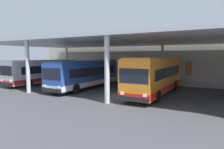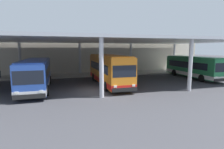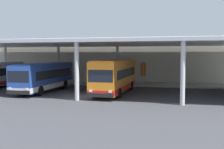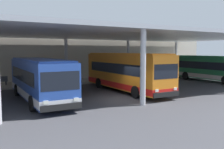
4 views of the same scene
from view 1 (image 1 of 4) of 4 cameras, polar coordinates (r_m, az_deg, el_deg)
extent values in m
plane|color=#3D3D42|center=(17.88, 2.68, -6.61)|extent=(200.00, 200.00, 0.00)
cube|color=#A39E93|center=(28.72, 13.22, -2.01)|extent=(42.00, 4.50, 0.18)
cube|color=beige|center=(31.63, 14.97, 4.52)|extent=(48.00, 1.60, 6.68)
cube|color=silver|center=(22.61, 9.07, 9.60)|extent=(40.00, 17.00, 0.30)
cylinder|color=silver|center=(39.28, -12.88, 3.65)|extent=(0.40, 0.40, 5.25)
cylinder|color=silver|center=(21.56, -23.13, 2.06)|extent=(0.40, 0.40, 5.25)
cylinder|color=silver|center=(33.79, -1.12, 3.53)|extent=(0.40, 0.40, 5.25)
cylinder|color=silver|center=(15.33, -1.46, 1.32)|extent=(0.40, 0.40, 5.25)
cylinder|color=silver|center=(30.20, 14.24, 3.15)|extent=(0.40, 0.40, 5.25)
cube|color=white|center=(28.19, -19.21, 0.99)|extent=(2.78, 10.46, 2.70)
cube|color=red|center=(28.27, -19.15, -1.04)|extent=(2.80, 10.49, 0.50)
cube|color=black|center=(28.26, -19.00, 1.61)|extent=(2.77, 8.59, 0.90)
cube|color=black|center=(25.17, -28.23, 0.95)|extent=(2.30, 0.18, 1.10)
cube|color=black|center=(25.27, -28.26, -2.45)|extent=(2.45, 0.23, 0.36)
cube|color=white|center=(28.12, -19.30, 3.85)|extent=(2.57, 10.04, 0.12)
cube|color=yellow|center=(25.15, -28.26, 2.82)|extent=(1.75, 0.17, 0.28)
cube|color=white|center=(26.01, -29.30, -1.52)|extent=(0.28, 0.09, 0.20)
cube|color=white|center=(24.47, -27.19, -1.82)|extent=(0.28, 0.09, 0.20)
cylinder|color=black|center=(27.37, -25.96, -1.91)|extent=(0.31, 1.01, 1.00)
cylinder|color=black|center=(25.36, -22.92, -2.32)|extent=(0.31, 1.01, 1.00)
cylinder|color=black|center=(31.09, -16.56, -0.78)|extent=(0.31, 1.01, 1.00)
cylinder|color=black|center=(29.34, -13.32, -1.05)|extent=(0.31, 1.01, 1.00)
cube|color=#284CA8|center=(22.89, -7.68, 0.29)|extent=(2.52, 10.40, 2.70)
cube|color=silver|center=(23.00, -7.65, -2.19)|extent=(2.54, 10.42, 0.50)
cube|color=black|center=(22.99, -7.46, 1.06)|extent=(2.55, 8.53, 0.90)
cube|color=black|center=(19.02, -17.06, 0.13)|extent=(2.30, 0.12, 1.10)
cube|color=black|center=(19.14, -17.13, -4.37)|extent=(2.45, 0.16, 0.36)
cube|color=#2A50B0|center=(22.81, -7.72, 3.82)|extent=(2.32, 9.99, 0.12)
cube|color=yellow|center=(18.98, -17.06, 2.60)|extent=(1.75, 0.12, 0.28)
cube|color=white|center=(19.75, -18.94, -3.10)|extent=(0.28, 0.08, 0.20)
cube|color=white|center=(18.46, -15.20, -3.57)|extent=(0.28, 0.08, 0.20)
cylinder|color=black|center=(21.41, -15.48, -3.44)|extent=(0.28, 1.00, 1.00)
cylinder|color=black|center=(19.78, -10.42, -4.05)|extent=(0.28, 1.00, 1.00)
cylinder|color=black|center=(26.03, -6.02, -1.74)|extent=(0.28, 1.00, 1.00)
cylinder|color=black|center=(24.71, -1.37, -2.09)|extent=(0.28, 1.00, 1.00)
cube|color=orange|center=(19.72, 12.51, -0.02)|extent=(2.52, 11.20, 3.10)
cube|color=red|center=(19.87, 12.44, -3.47)|extent=(2.54, 11.22, 0.50)
cube|color=black|center=(19.84, 12.66, 0.88)|extent=(2.56, 9.19, 0.90)
cube|color=black|center=(14.48, 6.24, -0.44)|extent=(2.30, 0.12, 1.10)
cube|color=black|center=(14.67, 6.04, -7.09)|extent=(2.45, 0.16, 0.36)
cube|color=orange|center=(19.64, 12.61, 4.66)|extent=(2.32, 10.76, 0.12)
cube|color=yellow|center=(14.44, 6.33, 3.60)|extent=(1.75, 0.12, 0.28)
cube|color=white|center=(14.97, 2.88, -5.45)|extent=(0.28, 0.08, 0.20)
cube|color=white|center=(14.28, 9.41, -6.04)|extent=(0.28, 0.08, 0.20)
cylinder|color=black|center=(17.10, 5.10, -5.46)|extent=(0.28, 1.00, 1.00)
cylinder|color=black|center=(16.28, 13.05, -6.13)|extent=(0.28, 1.00, 1.00)
cylinder|color=black|center=(23.17, 11.72, -2.70)|extent=(0.28, 1.00, 1.00)
cylinder|color=black|center=(22.57, 17.67, -3.06)|extent=(0.28, 1.00, 1.00)
cube|color=#4C515B|center=(31.76, -0.71, -0.19)|extent=(1.80, 0.44, 0.08)
cube|color=#4C515B|center=(31.91, -0.53, 0.29)|extent=(1.80, 0.06, 0.44)
cube|color=#2D2D33|center=(32.14, -1.79, -0.53)|extent=(0.10, 0.36, 0.45)
cube|color=#2D2D33|center=(31.44, 0.40, -0.66)|extent=(0.10, 0.36, 0.45)
cylinder|color=#33383D|center=(33.78, -6.50, 0.11)|extent=(0.48, 0.48, 0.90)
cylinder|color=black|center=(33.74, -6.51, 0.94)|extent=(0.52, 0.52, 0.08)
cylinder|color=#B2B2B7|center=(26.93, 21.22, 0.90)|extent=(0.12, 0.12, 3.20)
cube|color=orange|center=(26.88, 21.24, 1.71)|extent=(0.70, 0.04, 1.80)
camera|label=2|loc=(11.70, -73.14, 4.39)|focal=29.52mm
camera|label=3|loc=(10.66, -159.07, -2.45)|focal=45.23mm
camera|label=4|loc=(18.07, -62.82, 2.63)|focal=39.62mm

